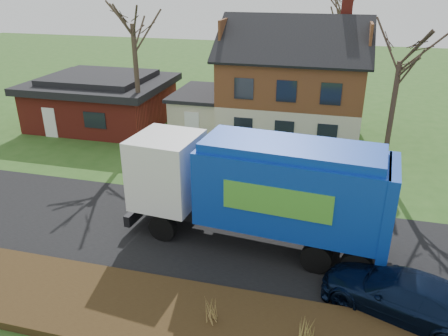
# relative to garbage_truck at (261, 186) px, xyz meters

# --- Properties ---
(ground) EXTENTS (120.00, 120.00, 0.00)m
(ground) POSITION_rel_garbage_truck_xyz_m (-2.37, 0.04, -2.64)
(ground) COLOR #2B521B
(ground) RESTS_ON ground
(road) EXTENTS (80.00, 7.00, 0.02)m
(road) POSITION_rel_garbage_truck_xyz_m (-2.37, 0.04, -2.63)
(road) COLOR black
(road) RESTS_ON ground
(mulch_verge) EXTENTS (80.00, 3.50, 0.30)m
(mulch_verge) POSITION_rel_garbage_truck_xyz_m (-2.37, -5.26, -2.49)
(mulch_verge) COLOR black
(mulch_verge) RESTS_ON ground
(main_house) EXTENTS (12.95, 8.95, 9.26)m
(main_house) POSITION_rel_garbage_truck_xyz_m (-0.88, 13.95, 1.39)
(main_house) COLOR beige
(main_house) RESTS_ON ground
(ranch_house) EXTENTS (9.80, 8.20, 3.70)m
(ranch_house) POSITION_rel_garbage_truck_xyz_m (-14.37, 13.04, -0.82)
(ranch_house) COLOR maroon
(ranch_house) RESTS_ON ground
(garbage_truck) EXTENTS (10.89, 3.83, 4.58)m
(garbage_truck) POSITION_rel_garbage_truck_xyz_m (0.00, 0.00, 0.00)
(garbage_truck) COLOR black
(garbage_truck) RESTS_ON ground
(silver_sedan) EXTENTS (5.27, 3.19, 1.64)m
(silver_sedan) POSITION_rel_garbage_truck_xyz_m (-4.34, 5.10, -1.82)
(silver_sedan) COLOR #AAACB2
(silver_sedan) RESTS_ON ground
(navy_wagon) EXTENTS (5.79, 3.94, 1.56)m
(navy_wagon) POSITION_rel_garbage_truck_xyz_m (5.32, -3.05, -1.86)
(navy_wagon) COLOR black
(navy_wagon) RESTS_ON ground
(tree_front_west) EXTENTS (3.56, 3.56, 10.58)m
(tree_front_west) POSITION_rel_garbage_truck_xyz_m (-10.09, 10.36, 6.08)
(tree_front_west) COLOR #433628
(tree_front_west) RESTS_ON ground
(tree_front_east) EXTENTS (3.22, 3.22, 8.96)m
(tree_front_east) POSITION_rel_garbage_truck_xyz_m (5.55, 8.90, 4.64)
(tree_front_east) COLOR #3E2E25
(tree_front_east) RESTS_ON ground
(grass_clump_mid) EXTENTS (0.34, 0.28, 0.95)m
(grass_clump_mid) POSITION_rel_garbage_truck_xyz_m (-0.62, -5.23, -1.86)
(grass_clump_mid) COLOR #9E8045
(grass_clump_mid) RESTS_ON mulch_verge
(grass_clump_east) EXTENTS (0.33, 0.27, 0.82)m
(grass_clump_east) POSITION_rel_garbage_truck_xyz_m (2.41, -5.28, -1.93)
(grass_clump_east) COLOR #A18F47
(grass_clump_east) RESTS_ON mulch_verge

